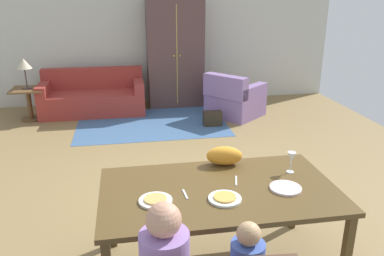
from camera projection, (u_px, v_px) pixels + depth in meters
The scene contains 19 objects.
ground_plane at pixel (180, 164), 5.34m from camera, with size 7.43×6.58×0.02m, color olive.
back_wall at pixel (156, 36), 7.98m from camera, with size 7.43×0.10×2.70m, color beige.
dining_table at pixel (219, 196), 3.11m from camera, with size 1.87×1.06×0.76m.
plate_near_man at pixel (156, 201), 2.89m from camera, with size 0.25×0.25×0.02m, color white.
pizza_near_man at pixel (155, 199), 2.89m from camera, with size 0.17×0.17×0.01m, color tan.
plate_near_child at pixel (225, 199), 2.92m from camera, with size 0.25×0.25×0.02m, color white.
pizza_near_child at pixel (225, 197), 2.91m from camera, with size 0.17×0.17×0.01m, color gold.
plate_near_woman at pixel (286, 188), 3.08m from camera, with size 0.25×0.25×0.02m, color white.
wine_glass at pixel (291, 158), 3.32m from camera, with size 0.07×0.07×0.19m.
fork at pixel (185, 194), 3.00m from camera, with size 0.02×0.15×0.01m, color silver.
knife at pixel (236, 181), 3.21m from camera, with size 0.01×0.17×0.01m, color silver.
cat at pixel (224, 156), 3.49m from camera, with size 0.32×0.16×0.17m, color orange.
area_rug at pixel (152, 123), 6.96m from camera, with size 2.60×1.80×0.01m, color #3C5D86.
couch at pixel (93, 97), 7.49m from camera, with size 1.92×0.86×0.82m.
armchair at pixel (234, 100), 7.26m from camera, with size 1.21×1.20×0.82m.
armoire at pixel (175, 53), 7.78m from camera, with size 1.10×0.59×2.10m.
side_table at pixel (29, 100), 7.04m from camera, with size 0.56×0.56×0.58m.
table_lamp at pixel (24, 65), 6.83m from camera, with size 0.26×0.26×0.54m.
handbag at pixel (212, 118), 6.80m from camera, with size 0.32×0.16×0.26m, color #2E2619.
Camera 1 is at (-0.67, -4.14, 2.24)m, focal length 36.55 mm.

